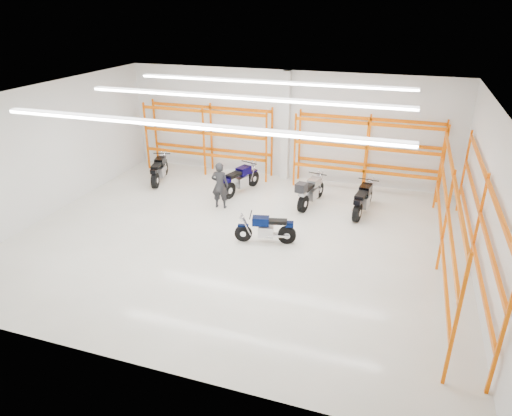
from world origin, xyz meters
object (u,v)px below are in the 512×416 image
(motorcycle_back_d, at_px, (363,200))
(structural_column, at_px, (286,127))
(standing_man, at_px, (220,185))
(motorcycle_back_b, at_px, (239,180))
(motorcycle_back_a, at_px, (159,171))
(motorcycle_back_c, at_px, (310,192))
(motorcycle_main, at_px, (268,230))

(motorcycle_back_d, distance_m, structural_column, 4.82)
(standing_man, xyz_separation_m, structural_column, (1.42, 3.77, 1.38))
(standing_man, relative_size, structural_column, 0.39)
(structural_column, bearing_deg, motorcycle_back_b, -119.20)
(motorcycle_back_a, distance_m, motorcycle_back_c, 6.54)
(motorcycle_main, bearing_deg, structural_column, 100.13)
(motorcycle_back_b, relative_size, structural_column, 0.49)
(structural_column, bearing_deg, motorcycle_back_a, -155.91)
(motorcycle_back_a, xyz_separation_m, motorcycle_back_d, (8.47, -0.52, 0.01))
(motorcycle_main, height_order, motorcycle_back_a, motorcycle_back_a)
(motorcycle_main, relative_size, standing_man, 1.10)
(motorcycle_back_d, bearing_deg, motorcycle_back_b, 174.52)
(motorcycle_back_d, xyz_separation_m, standing_man, (-5.03, -1.08, 0.35))
(motorcycle_back_b, xyz_separation_m, motorcycle_back_d, (4.85, -0.47, -0.00))
(motorcycle_back_c, relative_size, structural_column, 0.51)
(motorcycle_back_d, bearing_deg, motorcycle_main, -129.54)
(motorcycle_back_a, bearing_deg, motorcycle_main, -31.65)
(motorcycle_back_a, height_order, motorcycle_back_d, motorcycle_back_d)
(motorcycle_main, xyz_separation_m, motorcycle_back_d, (2.57, 3.12, 0.07))
(motorcycle_back_a, relative_size, motorcycle_back_c, 0.95)
(motorcycle_back_a, height_order, standing_man, standing_man)
(motorcycle_main, bearing_deg, motorcycle_back_a, 148.35)
(motorcycle_main, distance_m, standing_man, 3.22)
(standing_man, height_order, structural_column, structural_column)
(motorcycle_back_d, height_order, structural_column, structural_column)
(motorcycle_back_b, distance_m, standing_man, 1.60)
(structural_column, bearing_deg, motorcycle_back_d, -36.72)
(motorcycle_back_b, distance_m, structural_column, 3.08)
(motorcycle_back_a, bearing_deg, structural_column, 24.09)
(motorcycle_back_a, height_order, motorcycle_back_b, motorcycle_back_b)
(motorcycle_main, height_order, standing_man, standing_man)
(motorcycle_back_c, relative_size, standing_man, 1.31)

